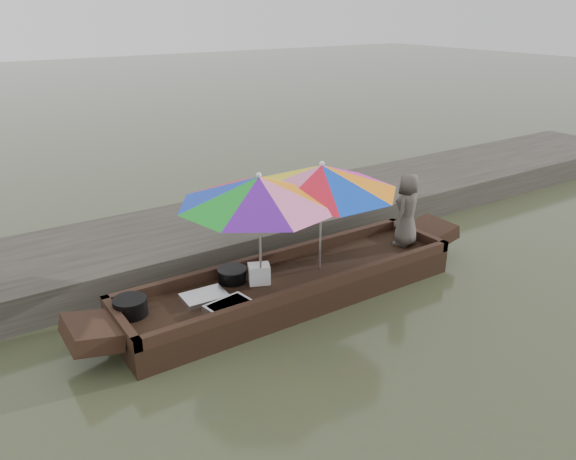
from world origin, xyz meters
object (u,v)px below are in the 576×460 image
umbrella_bow (260,231)px  cooking_pot (130,307)px  tray_scallop (204,297)px  supply_bag (259,274)px  tray_crayfish (230,307)px  vendor (407,209)px  umbrella_stern (321,217)px  charcoal_grill (232,275)px  boat_hull (292,288)px

umbrella_bow → cooking_pot: bearing=172.5°
tray_scallop → supply_bag: 0.81m
tray_crayfish → tray_scallop: size_ratio=1.00×
vendor → umbrella_stern: (-1.61, 0.04, 0.20)m
charcoal_grill → umbrella_stern: size_ratio=0.18×
supply_bag → umbrella_bow: (-0.03, -0.09, 0.65)m
umbrella_bow → umbrella_stern: same height
boat_hull → vendor: (2.08, -0.04, 0.75)m
boat_hull → supply_bag: size_ratio=17.37×
tray_scallop → supply_bag: (0.81, -0.00, 0.10)m
cooking_pot → charcoal_grill: cooking_pot is taller
tray_crayfish → supply_bag: bearing=32.8°
boat_hull → vendor: vendor is taller
charcoal_grill → vendor: vendor is taller
tray_crayfish → umbrella_bow: size_ratio=0.27×
umbrella_stern → vendor: bearing=-1.4°
cooking_pot → charcoal_grill: bearing=3.9°
cooking_pot → vendor: 4.30m
cooking_pot → tray_crayfish: 1.18m
tray_scallop → charcoal_grill: bearing=23.6°
umbrella_bow → umbrella_stern: (0.96, 0.00, 0.00)m
boat_hull → tray_crayfish: 1.22m
charcoal_grill → umbrella_bow: size_ratio=0.18×
charcoal_grill → supply_bag: supply_bag is taller
tray_crayfish → vendor: (3.23, 0.31, 0.53)m
boat_hull → charcoal_grill: charcoal_grill is taller
cooking_pot → charcoal_grill: 1.43m
boat_hull → umbrella_bow: umbrella_bow is taller
tray_crayfish → charcoal_grill: bearing=59.4°
vendor → charcoal_grill: bearing=-30.2°
tray_scallop → charcoal_grill: size_ratio=1.48×
supply_bag → tray_scallop: bearing=179.8°
tray_scallop → supply_bag: bearing=-0.2°
boat_hull → supply_bag: 0.57m
cooking_pot → umbrella_stern: (2.65, -0.22, 0.67)m
vendor → umbrella_bow: umbrella_bow is taller
cooking_pot → umbrella_stern: size_ratio=0.20×
vendor → umbrella_stern: umbrella_stern is taller
boat_hull → umbrella_stern: (0.47, 0.00, 0.95)m
tray_crayfish → tray_scallop: 0.46m
charcoal_grill → umbrella_bow: (0.26, -0.32, 0.69)m
supply_bag → umbrella_bow: umbrella_bow is taller
supply_bag → umbrella_bow: size_ratio=0.13×
vendor → cooking_pot: bearing=-26.5°
vendor → umbrella_bow: (-2.58, 0.04, 0.20)m
boat_hull → tray_crayfish: (-1.15, -0.35, 0.22)m
cooking_pot → tray_crayfish: size_ratio=0.74×
boat_hull → charcoal_grill: size_ratio=13.04×
cooking_pot → charcoal_grill: (1.43, 0.10, -0.02)m
charcoal_grill → supply_bag: size_ratio=1.33×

